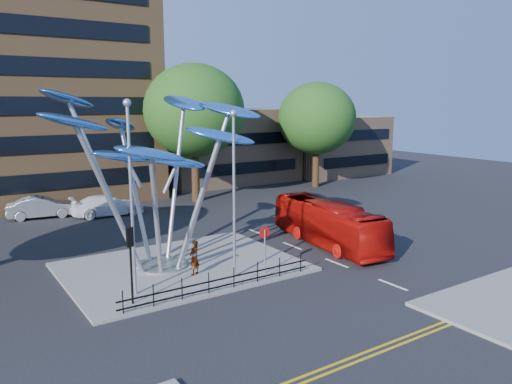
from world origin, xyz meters
TOP-DOWN VIEW (x-y plane):
  - ground at (0.00, 0.00)m, footprint 120.00×120.00m
  - traffic_island at (-1.00, 6.00)m, footprint 12.00×9.00m
  - double_yellow_near at (0.00, -6.00)m, footprint 40.00×0.12m
  - double_yellow_far at (0.00, -6.30)m, footprint 40.00×0.12m
  - low_building_near at (16.00, 30.00)m, footprint 15.00×8.00m
  - low_building_far at (30.00, 28.00)m, footprint 12.00×8.00m
  - tree_right at (8.00, 22.00)m, footprint 8.80×8.80m
  - tree_far at (22.00, 22.00)m, footprint 8.00×8.00m
  - leaf_sculpture at (-2.07, 6.68)m, footprint 12.72×9.54m
  - street_lamp_left at (-4.50, 3.50)m, footprint 0.36×0.36m
  - street_lamp_right at (0.50, 3.00)m, footprint 0.36×0.36m
  - traffic_light_island at (-5.00, 2.50)m, footprint 0.28×0.18m
  - no_entry_sign_island at (2.00, 2.52)m, footprint 0.60×0.10m
  - pedestrian_railing_front at (-1.00, 1.70)m, footprint 10.00×0.06m
  - red_bus at (8.50, 5.01)m, footprint 3.60×9.96m
  - pedestrian at (-1.07, 4.33)m, footprint 0.78×0.69m
  - parked_car_mid at (-4.84, 22.78)m, footprint 5.19×2.49m
  - parked_car_right at (-0.34, 20.75)m, footprint 5.70×2.70m

SIDE VIEW (x-z plane):
  - ground at x=0.00m, z-range 0.00..0.00m
  - double_yellow_near at x=0.00m, z-range 0.00..0.01m
  - double_yellow_far at x=0.00m, z-range 0.00..0.01m
  - traffic_island at x=-1.00m, z-range 0.00..0.15m
  - pedestrian_railing_front at x=-1.00m, z-range 0.05..1.05m
  - parked_car_right at x=-0.34m, z-range 0.00..1.61m
  - parked_car_mid at x=-4.84m, z-range 0.00..1.64m
  - pedestrian at x=-1.07m, z-range 0.15..1.94m
  - red_bus at x=8.50m, z-range 0.00..2.71m
  - no_entry_sign_island at x=2.00m, z-range 0.59..3.04m
  - traffic_light_island at x=-5.00m, z-range 0.90..4.33m
  - low_building_far at x=30.00m, z-range 0.00..7.00m
  - low_building_near at x=16.00m, z-range 0.00..8.00m
  - street_lamp_right at x=0.50m, z-range 0.94..9.24m
  - street_lamp_left at x=-4.50m, z-range 0.96..9.76m
  - leaf_sculpture at x=-2.07m, z-range 2.12..11.63m
  - tree_far at x=22.00m, z-range 1.70..12.51m
  - tree_right at x=8.00m, z-range 1.98..14.09m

